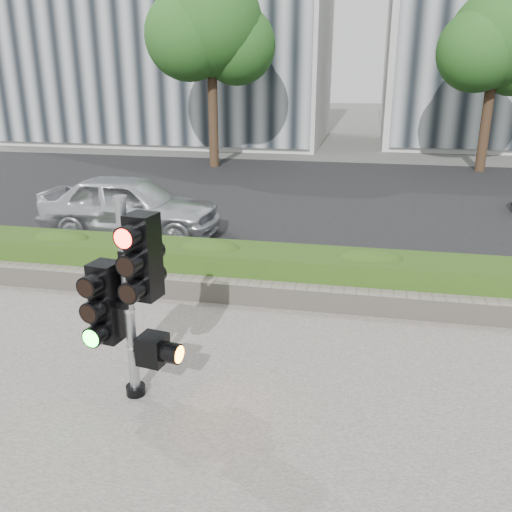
% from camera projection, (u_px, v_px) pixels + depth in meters
% --- Properties ---
extents(ground, '(120.00, 120.00, 0.00)m').
position_uv_depth(ground, '(247.00, 365.00, 6.93)').
color(ground, '#51514C').
rests_on(ground, ground).
extents(sidewalk, '(16.00, 11.00, 0.03)m').
position_uv_depth(sidewalk, '(183.00, 512.00, 4.61)').
color(sidewalk, '#9E9389').
rests_on(sidewalk, ground).
extents(road, '(60.00, 13.00, 0.02)m').
position_uv_depth(road, '(319.00, 196.00, 16.20)').
color(road, black).
rests_on(road, ground).
extents(curb, '(60.00, 0.25, 0.12)m').
position_uv_depth(curb, '(284.00, 275.00, 9.83)').
color(curb, gray).
rests_on(curb, ground).
extents(stone_wall, '(12.00, 0.32, 0.34)m').
position_uv_depth(stone_wall, '(272.00, 294.00, 8.63)').
color(stone_wall, gray).
rests_on(stone_wall, sidewalk).
extents(hedge, '(12.00, 1.00, 0.68)m').
position_uv_depth(hedge, '(279.00, 270.00, 9.18)').
color(hedge, '#497524').
rests_on(hedge, sidewalk).
extents(tree_left, '(4.61, 4.03, 7.34)m').
position_uv_depth(tree_left, '(211.00, 28.00, 19.64)').
color(tree_left, black).
rests_on(tree_left, ground).
extents(tree_right, '(4.10, 3.58, 6.53)m').
position_uv_depth(tree_right, '(496.00, 43.00, 18.85)').
color(tree_right, black).
rests_on(tree_right, ground).
extents(traffic_signal, '(0.84, 0.65, 2.34)m').
position_uv_depth(traffic_signal, '(132.00, 290.00, 5.87)').
color(traffic_signal, black).
rests_on(traffic_signal, sidewalk).
extents(car_silver, '(4.05, 1.64, 1.38)m').
position_uv_depth(car_silver, '(130.00, 205.00, 12.15)').
color(car_silver, silver).
rests_on(car_silver, road).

